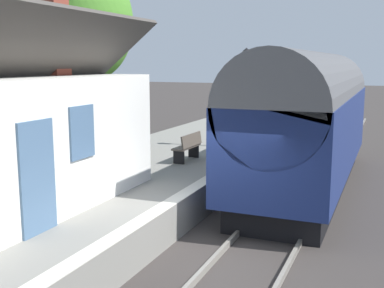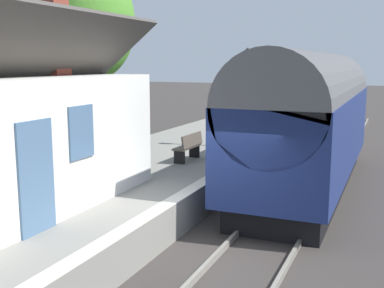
% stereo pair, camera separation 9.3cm
% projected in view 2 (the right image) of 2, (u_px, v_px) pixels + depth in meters
% --- Properties ---
extents(ground_plane, '(160.00, 160.00, 0.00)m').
position_uv_depth(ground_plane, '(216.00, 249.00, 10.32)').
color(ground_plane, '#383330').
extents(platform, '(32.00, 5.45, 0.86)m').
position_uv_depth(platform, '(73.00, 210.00, 11.69)').
color(platform, gray).
rests_on(platform, ground).
extents(platform_edge_coping, '(32.00, 0.36, 0.02)m').
position_uv_depth(platform_edge_coping, '(166.00, 204.00, 10.63)').
color(platform_edge_coping, beige).
rests_on(platform_edge_coping, platform).
extents(rail_near, '(52.00, 0.08, 0.14)m').
position_uv_depth(rail_near, '(291.00, 258.00, 9.67)').
color(rail_near, gray).
rests_on(rail_near, ground).
extents(rail_far, '(52.00, 0.08, 0.14)m').
position_uv_depth(rail_far, '(224.00, 248.00, 10.23)').
color(rail_far, gray).
rests_on(rail_far, ground).
extents(train, '(10.92, 2.73, 4.32)m').
position_uv_depth(train, '(309.00, 120.00, 14.93)').
color(train, black).
rests_on(train, ground).
extents(station_building, '(7.33, 3.46, 5.40)m').
position_uv_depth(station_building, '(8.00, 137.00, 10.19)').
color(station_building, white).
rests_on(station_building, platform).
extents(bench_mid_platform, '(1.40, 0.45, 0.88)m').
position_uv_depth(bench_mid_platform, '(235.00, 128.00, 19.42)').
color(bench_mid_platform, brown).
rests_on(bench_mid_platform, platform).
extents(bench_by_lamp, '(1.41, 0.47, 0.88)m').
position_uv_depth(bench_by_lamp, '(189.00, 146.00, 15.30)').
color(bench_by_lamp, brown).
rests_on(bench_by_lamp, platform).
extents(planter_corner_building, '(0.63, 0.63, 0.82)m').
position_uv_depth(planter_corner_building, '(131.00, 140.00, 16.91)').
color(planter_corner_building, teal).
rests_on(planter_corner_building, platform).
extents(planter_bench_left, '(0.90, 0.32, 0.63)m').
position_uv_depth(planter_bench_left, '(265.00, 128.00, 20.89)').
color(planter_bench_left, gray).
rests_on(planter_bench_left, platform).
extents(lamp_post_platform, '(0.32, 0.50, 3.64)m').
position_uv_depth(lamp_post_platform, '(247.00, 78.00, 17.34)').
color(lamp_post_platform, black).
rests_on(lamp_post_platform, platform).
extents(tree_mid_background, '(4.62, 3.95, 8.70)m').
position_uv_depth(tree_mid_background, '(92.00, 22.00, 23.04)').
color(tree_mid_background, '#4C3828').
rests_on(tree_mid_background, ground).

